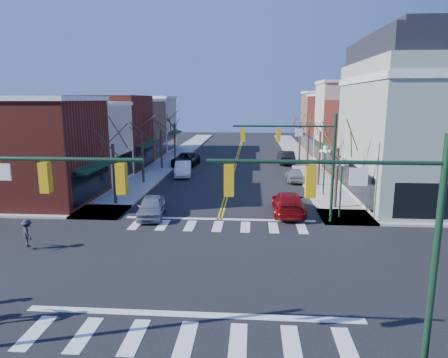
% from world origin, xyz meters
% --- Properties ---
extents(ground, '(160.00, 160.00, 0.00)m').
position_xyz_m(ground, '(0.00, 0.00, 0.00)').
color(ground, black).
rests_on(ground, ground).
extents(sidewalk_left, '(3.50, 70.00, 0.15)m').
position_xyz_m(sidewalk_left, '(-8.75, 20.00, 0.07)').
color(sidewalk_left, '#9E9B93').
rests_on(sidewalk_left, ground).
extents(sidewalk_right, '(3.50, 70.00, 0.15)m').
position_xyz_m(sidewalk_right, '(8.75, 20.00, 0.07)').
color(sidewalk_right, '#9E9B93').
rests_on(sidewalk_right, ground).
extents(bldg_left_brick_a, '(10.00, 8.50, 8.00)m').
position_xyz_m(bldg_left_brick_a, '(-15.50, 11.75, 4.00)').
color(bldg_left_brick_a, maroon).
rests_on(bldg_left_brick_a, ground).
extents(bldg_left_stucco_a, '(10.00, 7.00, 7.50)m').
position_xyz_m(bldg_left_stucco_a, '(-15.50, 19.50, 3.75)').
color(bldg_left_stucco_a, beige).
rests_on(bldg_left_stucco_a, ground).
extents(bldg_left_brick_b, '(10.00, 9.00, 8.50)m').
position_xyz_m(bldg_left_brick_b, '(-15.50, 27.50, 4.25)').
color(bldg_left_brick_b, maroon).
rests_on(bldg_left_brick_b, ground).
extents(bldg_left_tan, '(10.00, 7.50, 7.80)m').
position_xyz_m(bldg_left_tan, '(-15.50, 35.75, 3.90)').
color(bldg_left_tan, '#90724F').
rests_on(bldg_left_tan, ground).
extents(bldg_left_stucco_b, '(10.00, 8.00, 8.20)m').
position_xyz_m(bldg_left_stucco_b, '(-15.50, 43.50, 4.10)').
color(bldg_left_stucco_b, beige).
rests_on(bldg_left_stucco_b, ground).
extents(bldg_right_brick_a, '(10.00, 8.50, 8.00)m').
position_xyz_m(bldg_right_brick_a, '(15.50, 25.75, 4.00)').
color(bldg_right_brick_a, maroon).
rests_on(bldg_right_brick_a, ground).
extents(bldg_right_stucco, '(10.00, 7.00, 10.00)m').
position_xyz_m(bldg_right_stucco, '(15.50, 33.50, 5.00)').
color(bldg_right_stucco, beige).
rests_on(bldg_right_stucco, ground).
extents(bldg_right_brick_b, '(10.00, 8.00, 8.50)m').
position_xyz_m(bldg_right_brick_b, '(15.50, 41.00, 4.25)').
color(bldg_right_brick_b, maroon).
rests_on(bldg_right_brick_b, ground).
extents(bldg_right_tan, '(10.00, 8.00, 9.00)m').
position_xyz_m(bldg_right_tan, '(15.50, 49.00, 4.50)').
color(bldg_right_tan, '#90724F').
rests_on(bldg_right_tan, ground).
extents(victorian_corner, '(12.25, 14.25, 13.30)m').
position_xyz_m(victorian_corner, '(16.50, 14.50, 6.66)').
color(victorian_corner, '#97A48E').
rests_on(victorian_corner, ground).
extents(traffic_mast_near_right, '(6.60, 0.28, 7.20)m').
position_xyz_m(traffic_mast_near_right, '(5.55, -7.40, 4.71)').
color(traffic_mast_near_right, '#14331E').
rests_on(traffic_mast_near_right, ground).
extents(traffic_mast_far_right, '(6.60, 0.28, 7.20)m').
position_xyz_m(traffic_mast_far_right, '(5.55, 7.40, 4.71)').
color(traffic_mast_far_right, '#14331E').
rests_on(traffic_mast_far_right, ground).
extents(lamppost_corner, '(0.36, 0.36, 4.33)m').
position_xyz_m(lamppost_corner, '(8.20, 8.50, 2.96)').
color(lamppost_corner, '#14331E').
rests_on(lamppost_corner, ground).
extents(lamppost_midblock, '(0.36, 0.36, 4.33)m').
position_xyz_m(lamppost_midblock, '(8.20, 15.00, 2.96)').
color(lamppost_midblock, '#14331E').
rests_on(lamppost_midblock, ground).
extents(tree_left_a, '(0.24, 0.24, 4.76)m').
position_xyz_m(tree_left_a, '(-8.40, 11.00, 2.38)').
color(tree_left_a, '#382B21').
rests_on(tree_left_a, ground).
extents(tree_left_b, '(0.24, 0.24, 5.04)m').
position_xyz_m(tree_left_b, '(-8.40, 19.00, 2.52)').
color(tree_left_b, '#382B21').
rests_on(tree_left_b, ground).
extents(tree_left_c, '(0.24, 0.24, 4.55)m').
position_xyz_m(tree_left_c, '(-8.40, 27.00, 2.27)').
color(tree_left_c, '#382B21').
rests_on(tree_left_c, ground).
extents(tree_left_d, '(0.24, 0.24, 4.90)m').
position_xyz_m(tree_left_d, '(-8.40, 35.00, 2.45)').
color(tree_left_d, '#382B21').
rests_on(tree_left_d, ground).
extents(tree_right_a, '(0.24, 0.24, 4.62)m').
position_xyz_m(tree_right_a, '(8.40, 11.00, 2.31)').
color(tree_right_a, '#382B21').
rests_on(tree_right_a, ground).
extents(tree_right_b, '(0.24, 0.24, 5.18)m').
position_xyz_m(tree_right_b, '(8.40, 19.00, 2.59)').
color(tree_right_b, '#382B21').
rests_on(tree_right_b, ground).
extents(tree_right_c, '(0.24, 0.24, 4.83)m').
position_xyz_m(tree_right_c, '(8.40, 27.00, 2.42)').
color(tree_right_c, '#382B21').
rests_on(tree_right_c, ground).
extents(tree_right_d, '(0.24, 0.24, 4.97)m').
position_xyz_m(tree_right_d, '(8.40, 35.00, 2.48)').
color(tree_right_d, '#382B21').
rests_on(tree_right_d, ground).
extents(car_left_near, '(2.29, 4.51, 1.47)m').
position_xyz_m(car_left_near, '(-4.80, 8.00, 0.74)').
color(car_left_near, '#A5A5A9').
rests_on(car_left_near, ground).
extents(car_left_mid, '(2.26, 4.89, 1.55)m').
position_xyz_m(car_left_mid, '(-5.20, 23.04, 0.78)').
color(car_left_mid, white).
rests_on(car_left_mid, ground).
extents(car_left_far, '(3.05, 5.94, 1.60)m').
position_xyz_m(car_left_far, '(-6.03, 29.66, 0.80)').
color(car_left_far, black).
rests_on(car_left_far, ground).
extents(car_right_near, '(2.23, 5.41, 1.57)m').
position_xyz_m(car_right_near, '(4.80, 9.53, 0.78)').
color(car_right_near, maroon).
rests_on(car_right_near, ground).
extents(car_right_mid, '(1.62, 4.03, 1.37)m').
position_xyz_m(car_right_mid, '(6.40, 21.02, 0.69)').
color(car_right_mid, '#B4B4B9').
rests_on(car_right_mid, ground).
extents(car_right_far, '(2.01, 5.18, 1.68)m').
position_xyz_m(car_right_far, '(6.40, 32.26, 0.84)').
color(car_right_far, black).
rests_on(car_right_far, ground).
extents(pedestrian_dark_b, '(1.10, 1.12, 1.54)m').
position_xyz_m(pedestrian_dark_b, '(-10.00, 1.48, 0.92)').
color(pedestrian_dark_b, '#22222A').
rests_on(pedestrian_dark_b, sidewalk_left).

